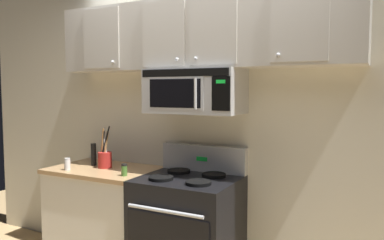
{
  "coord_description": "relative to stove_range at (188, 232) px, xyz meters",
  "views": [
    {
      "loc": [
        1.36,
        -2.16,
        1.59
      ],
      "look_at": [
        0.0,
        0.49,
        1.35
      ],
      "focal_mm": 35.49,
      "sensor_mm": 36.0,
      "label": 1
    }
  ],
  "objects": [
    {
      "name": "back_wall",
      "position": [
        0.0,
        0.37,
        0.88
      ],
      "size": [
        5.2,
        0.1,
        2.7
      ],
      "primitive_type": "cube",
      "color": "silver",
      "rests_on": "ground_plane"
    },
    {
      "name": "over_range_microwave",
      "position": [
        -0.0,
        0.12,
        1.11
      ],
      "size": [
        0.76,
        0.43,
        0.35
      ],
      "color": "#B7BABF"
    },
    {
      "name": "upper_cabinets",
      "position": [
        -0.0,
        0.15,
        1.56
      ],
      "size": [
        2.5,
        0.36,
        0.55
      ],
      "color": "#BCB7AD"
    },
    {
      "name": "spice_jar",
      "position": [
        -0.49,
        -0.17,
        0.48
      ],
      "size": [
        0.05,
        0.05,
        0.1
      ],
      "color": "#4C7F33",
      "rests_on": "counter_segment"
    },
    {
      "name": "utensil_crock_red",
      "position": [
        -0.84,
        0.01,
        0.53
      ],
      "size": [
        0.12,
        0.12,
        0.37
      ],
      "color": "red",
      "rests_on": "counter_segment"
    },
    {
      "name": "stove_range",
      "position": [
        0.0,
        0.0,
        0.0
      ],
      "size": [
        0.76,
        0.69,
        1.12
      ],
      "color": "black",
      "rests_on": "ground_plane"
    },
    {
      "name": "salt_shaker",
      "position": [
        -1.06,
        -0.21,
        0.48
      ],
      "size": [
        0.05,
        0.05,
        0.1
      ],
      "color": "white",
      "rests_on": "counter_segment"
    },
    {
      "name": "counter_segment",
      "position": [
        -0.84,
        0.01,
        -0.02
      ],
      "size": [
        0.93,
        0.65,
        0.9
      ],
      "color": "white",
      "rests_on": "ground_plane"
    },
    {
      "name": "pepper_mill",
      "position": [
        -1.0,
        0.05,
        0.53
      ],
      "size": [
        0.05,
        0.05,
        0.2
      ],
      "primitive_type": "cylinder",
      "color": "black",
      "rests_on": "counter_segment"
    }
  ]
}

